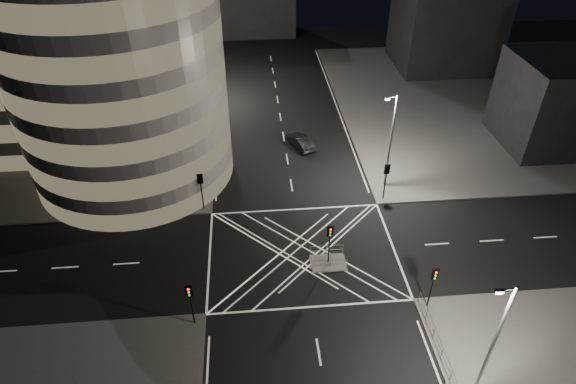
{
  "coord_description": "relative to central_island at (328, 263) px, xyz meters",
  "views": [
    {
      "loc": [
        -3.96,
        -30.0,
        29.13
      ],
      "look_at": [
        -0.82,
        4.86,
        3.0
      ],
      "focal_mm": 30.0,
      "sensor_mm": 36.0,
      "label": 1
    }
  ],
  "objects": [
    {
      "name": "street_lamp_right_near",
      "position": [
        7.44,
        -12.5,
        5.47
      ],
      "size": [
        1.25,
        0.25,
        10.0
      ],
      "color": "slate",
      "rests_on": "sidewalk_near_right"
    },
    {
      "name": "railing_island_north",
      "position": [
        0.0,
        0.9,
        0.62
      ],
      "size": [
        2.8,
        0.06,
        1.1
      ],
      "primitive_type": "cube",
      "color": "slate",
      "rests_on": "central_island"
    },
    {
      "name": "traffic_signal_fl",
      "position": [
        -10.8,
        8.3,
        2.84
      ],
      "size": [
        0.55,
        0.22,
        4.0
      ],
      "color": "black",
      "rests_on": "sidewalk_far_left"
    },
    {
      "name": "tree_e",
      "position": [
        -12.5,
        34.5,
        4.24
      ],
      "size": [
        3.71,
        3.71,
        6.31
      ],
      "color": "black",
      "rests_on": "sidewalk_far_left"
    },
    {
      "name": "office_tower_curved",
      "position": [
        -22.74,
        20.24,
        12.58
      ],
      "size": [
        30.0,
        29.0,
        27.2
      ],
      "color": "gray",
      "rests_on": "sidewalk_far_left"
    },
    {
      "name": "traffic_signal_fr",
      "position": [
        6.8,
        8.3,
        2.84
      ],
      "size": [
        0.55,
        0.22,
        4.0
      ],
      "color": "black",
      "rests_on": "sidewalk_far_right"
    },
    {
      "name": "street_lamp_left_near",
      "position": [
        -11.44,
        13.5,
        5.47
      ],
      "size": [
        1.25,
        0.25,
        10.0
      ],
      "color": "slate",
      "rests_on": "sidewalk_far_left"
    },
    {
      "name": "tree_a",
      "position": [
        -12.5,
        10.5,
        4.57
      ],
      "size": [
        4.63,
        4.63,
        7.16
      ],
      "color": "black",
      "rests_on": "sidewalk_far_left"
    },
    {
      "name": "ground",
      "position": [
        -2.0,
        1.5,
        -0.07
      ],
      "size": [
        120.0,
        120.0,
        0.0
      ],
      "primitive_type": "plane",
      "color": "black",
      "rests_on": "ground"
    },
    {
      "name": "railing_near_right",
      "position": [
        6.3,
        -10.65,
        0.62
      ],
      "size": [
        0.06,
        11.7,
        1.1
      ],
      "primitive_type": "cube",
      "color": "slate",
      "rests_on": "sidewalk_near_right"
    },
    {
      "name": "traffic_signal_island",
      "position": [
        0.0,
        0.0,
        2.84
      ],
      "size": [
        0.55,
        0.22,
        4.0
      ],
      "color": "black",
      "rests_on": "central_island"
    },
    {
      "name": "central_island",
      "position": [
        0.0,
        0.0,
        0.0
      ],
      "size": [
        3.0,
        2.0,
        0.15
      ],
      "primitive_type": "cube",
      "color": "slate",
      "rests_on": "ground"
    },
    {
      "name": "railing_island_south",
      "position": [
        0.0,
        -0.9,
        0.62
      ],
      "size": [
        2.8,
        0.06,
        1.1
      ],
      "primitive_type": "cube",
      "color": "slate",
      "rests_on": "central_island"
    },
    {
      "name": "sidewalk_far_right",
      "position": [
        27.0,
        28.5,
        0.0
      ],
      "size": [
        42.0,
        42.0,
        0.15
      ],
      "primitive_type": "cube",
      "color": "#555250",
      "rests_on": "ground"
    },
    {
      "name": "tree_c",
      "position": [
        -12.5,
        22.5,
        4.63
      ],
      "size": [
        4.31,
        4.31,
        7.05
      ],
      "color": "black",
      "rests_on": "sidewalk_far_left"
    },
    {
      "name": "traffic_signal_nr",
      "position": [
        6.8,
        -5.3,
        2.84
      ],
      "size": [
        0.55,
        0.22,
        4.0
      ],
      "color": "black",
      "rests_on": "sidewalk_near_right"
    },
    {
      "name": "sedan",
      "position": [
        -0.28,
        18.91,
        0.66
      ],
      "size": [
        3.19,
        4.69,
        1.46
      ],
      "primitive_type": "imported",
      "rotation": [
        0.0,
        0.0,
        3.55
      ],
      "color": "black",
      "rests_on": "ground"
    },
    {
      "name": "tree_b",
      "position": [
        -12.5,
        16.5,
        4.61
      ],
      "size": [
        4.39,
        4.39,
        7.07
      ],
      "color": "black",
      "rests_on": "sidewalk_far_left"
    },
    {
      "name": "building_right_near",
      "position": [
        28.0,
        17.5,
        5.08
      ],
      "size": [
        10.0,
        10.0,
        10.0
      ],
      "primitive_type": "cube",
      "color": "black",
      "rests_on": "sidewalk_far_right"
    },
    {
      "name": "traffic_signal_nl",
      "position": [
        -10.8,
        -5.3,
        2.84
      ],
      "size": [
        0.55,
        0.22,
        4.0
      ],
      "color": "black",
      "rests_on": "sidewalk_near_left"
    },
    {
      "name": "tree_d",
      "position": [
        -12.5,
        28.5,
        5.55
      ],
      "size": [
        5.43,
        5.43,
        8.6
      ],
      "color": "black",
      "rests_on": "sidewalk_far_left"
    },
    {
      "name": "building_right_far",
      "position": [
        24.0,
        41.5,
        7.58
      ],
      "size": [
        14.0,
        12.0,
        15.0
      ],
      "primitive_type": "cube",
      "color": "black",
      "rests_on": "sidewalk_far_right"
    },
    {
      "name": "sidewalk_far_left",
      "position": [
        -31.0,
        28.5,
        0.0
      ],
      "size": [
        42.0,
        42.0,
        0.15
      ],
      "primitive_type": "cube",
      "color": "#555250",
      "rests_on": "ground"
    },
    {
      "name": "street_lamp_right_far",
      "position": [
        7.44,
        10.5,
        5.47
      ],
      "size": [
        1.25,
        0.25,
        10.0
      ],
      "color": "slate",
      "rests_on": "sidewalk_far_right"
    },
    {
      "name": "street_lamp_left_far",
      "position": [
        -11.44,
        31.5,
        5.47
      ],
      "size": [
        1.25,
        0.25,
        10.0
      ],
      "color": "slate",
      "rests_on": "sidewalk_far_left"
    }
  ]
}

